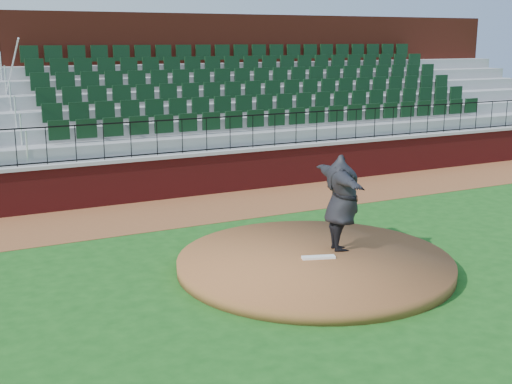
{
  "coord_description": "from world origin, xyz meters",
  "views": [
    {
      "loc": [
        -6.49,
        -11.19,
        4.59
      ],
      "look_at": [
        0.0,
        1.5,
        1.3
      ],
      "focal_mm": 46.72,
      "sensor_mm": 36.0,
      "label": 1
    }
  ],
  "objects": [
    {
      "name": "field_wall",
      "position": [
        0.0,
        7.0,
        0.6
      ],
      "size": [
        34.0,
        0.35,
        1.2
      ],
      "primitive_type": "cube",
      "color": "maroon",
      "rests_on": "ground"
    },
    {
      "name": "seating_stands",
      "position": [
        0.0,
        9.72,
        2.3
      ],
      "size": [
        34.0,
        5.1,
        4.6
      ],
      "primitive_type": null,
      "color": "gray",
      "rests_on": "ground"
    },
    {
      "name": "pitcher",
      "position": [
        1.18,
        -0.08,
        1.27
      ],
      "size": [
        1.3,
        2.59,
        2.04
      ],
      "primitive_type": "imported",
      "rotation": [
        0.0,
        0.0,
        1.31
      ],
      "color": "black",
      "rests_on": "pitchers_mound"
    },
    {
      "name": "warning_track",
      "position": [
        0.0,
        5.4,
        0.01
      ],
      "size": [
        34.0,
        3.2,
        0.01
      ],
      "primitive_type": "cube",
      "color": "brown",
      "rests_on": "ground"
    },
    {
      "name": "pitchers_mound",
      "position": [
        0.44,
        -0.26,
        0.12
      ],
      "size": [
        5.6,
        5.6,
        0.25
      ],
      "primitive_type": "cylinder",
      "color": "brown",
      "rests_on": "ground"
    },
    {
      "name": "ground",
      "position": [
        0.0,
        0.0,
        0.0
      ],
      "size": [
        90.0,
        90.0,
        0.0
      ],
      "primitive_type": "plane",
      "color": "#164E16",
      "rests_on": "ground"
    },
    {
      "name": "pitching_rubber",
      "position": [
        0.48,
        -0.35,
        0.27
      ],
      "size": [
        0.7,
        0.38,
        0.05
      ],
      "primitive_type": "cube",
      "rotation": [
        0.0,
        0.0,
        -0.32
      ],
      "color": "white",
      "rests_on": "pitchers_mound"
    },
    {
      "name": "concourse_wall",
      "position": [
        0.0,
        12.52,
        2.75
      ],
      "size": [
        34.0,
        0.5,
        5.5
      ],
      "primitive_type": "cube",
      "color": "maroon",
      "rests_on": "ground"
    },
    {
      "name": "wall_railing",
      "position": [
        0.0,
        7.0,
        1.8
      ],
      "size": [
        34.0,
        0.05,
        1.0
      ],
      "primitive_type": null,
      "color": "black",
      "rests_on": "wall_cap"
    },
    {
      "name": "wall_cap",
      "position": [
        0.0,
        7.0,
        1.25
      ],
      "size": [
        34.0,
        0.45,
        0.1
      ],
      "primitive_type": "cube",
      "color": "#B7B7B7",
      "rests_on": "field_wall"
    }
  ]
}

